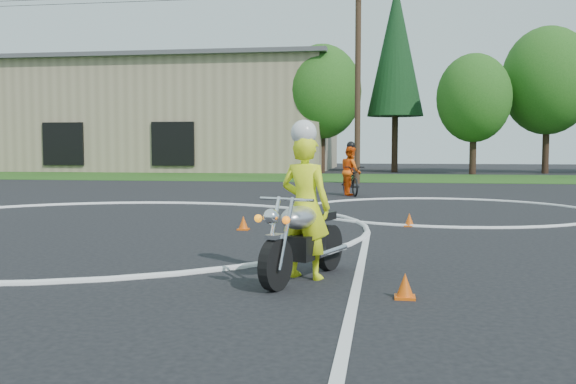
# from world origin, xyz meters

# --- Properties ---
(ground) EXTENTS (120.00, 120.00, 0.00)m
(ground) POSITION_xyz_m (0.00, 0.00, 0.00)
(ground) COLOR black
(ground) RESTS_ON ground
(grass_strip) EXTENTS (120.00, 10.00, 0.02)m
(grass_strip) POSITION_xyz_m (0.00, 27.00, 0.01)
(grass_strip) COLOR #1E4714
(grass_strip) RESTS_ON ground
(course_markings) EXTENTS (19.05, 19.05, 0.12)m
(course_markings) POSITION_xyz_m (2.17, 4.35, 0.01)
(course_markings) COLOR silver
(course_markings) RESTS_ON ground
(primary_motorcycle) EXTENTS (1.06, 2.09, 1.15)m
(primary_motorcycle) POSITION_xyz_m (5.28, -1.88, 0.56)
(primary_motorcycle) COLOR black
(primary_motorcycle) RESTS_ON ground
(rider_primary_grp) EXTENTS (0.82, 0.68, 2.13)m
(rider_primary_grp) POSITION_xyz_m (5.29, -1.74, 1.03)
(rider_primary_grp) COLOR #EDFF1A
(rider_primary_grp) RESTS_ON ground
(rider_second_grp) EXTENTS (1.31, 2.18, 1.98)m
(rider_second_grp) POSITION_xyz_m (5.10, 13.33, 0.70)
(rider_second_grp) COLOR black
(rider_second_grp) RESTS_ON ground
(traffic_cones) EXTENTS (19.99, 9.86, 0.30)m
(traffic_cones) POSITION_xyz_m (5.43, 3.14, 0.14)
(traffic_cones) COLOR #E3540B
(traffic_cones) RESTS_ON ground
(warehouse) EXTENTS (41.00, 17.00, 8.30)m
(warehouse) POSITION_xyz_m (-18.00, 39.99, 4.16)
(warehouse) COLOR tan
(warehouse) RESTS_ON ground
(treeline) EXTENTS (38.20, 8.10, 14.52)m
(treeline) POSITION_xyz_m (14.78, 34.61, 6.62)
(treeline) COLOR #382619
(treeline) RESTS_ON ground
(utility_poles) EXTENTS (41.60, 1.12, 10.00)m
(utility_poles) POSITION_xyz_m (5.00, 21.00, 5.20)
(utility_poles) COLOR #473321
(utility_poles) RESTS_ON ground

